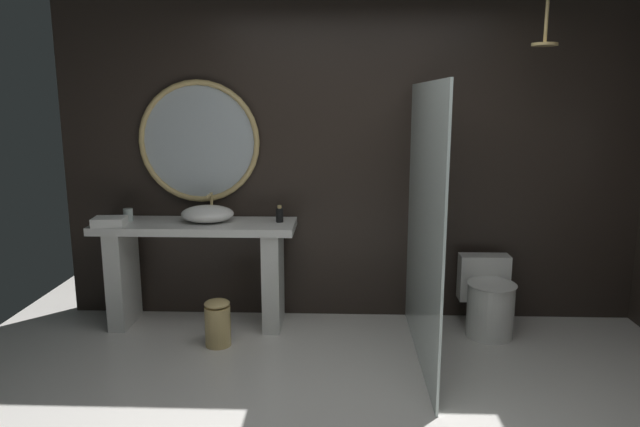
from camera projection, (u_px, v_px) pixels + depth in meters
The scene contains 11 objects.
back_wall_panel at pixel (355, 162), 4.67m from camera, with size 4.80×0.10×2.60m, color black.
vanity_counter at pixel (197, 260), 4.56m from camera, with size 1.57×0.49×0.85m.
vessel_sink at pixel (207, 214), 4.50m from camera, with size 0.41×0.34×0.21m.
tumbler_cup at pixel (128, 215), 4.54m from camera, with size 0.08×0.08×0.10m, color silver.
soap_dispenser at pixel (280, 215), 4.50m from camera, with size 0.06×0.06×0.13m.
round_wall_mirror at pixel (199, 142), 4.60m from camera, with size 0.98×0.05×0.98m.
shower_glass_panel at pixel (423, 225), 3.89m from camera, with size 0.02×1.60×1.91m, color silver.
rain_shower_head at pixel (545, 39), 3.95m from camera, with size 0.18×0.18×0.34m.
toilet at pixel (488, 299), 4.45m from camera, with size 0.39×0.54×0.58m.
waste_bin at pixel (218, 322), 4.23m from camera, with size 0.19×0.19×0.36m.
folded_hand_towel at pixel (109, 222), 4.37m from camera, with size 0.24×0.18×0.07m, color white.
Camera 1 is at (-0.12, -2.77, 1.81)m, focal length 32.11 mm.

